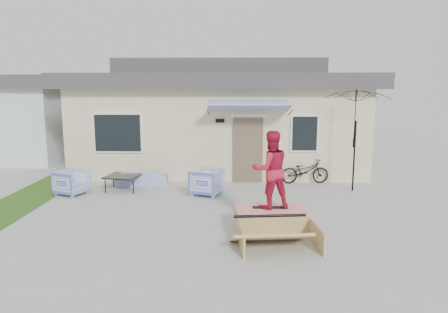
{
  "coord_description": "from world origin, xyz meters",
  "views": [
    {
      "loc": [
        0.59,
        -8.85,
        3.13
      ],
      "look_at": [
        0.3,
        1.8,
        1.3
      ],
      "focal_mm": 33.52,
      "sensor_mm": 36.0,
      "label": 1
    }
  ],
  "objects_px": {
    "skateboard": "(270,207)",
    "patio_umbrella": "(355,133)",
    "bicycle": "(305,168)",
    "coffee_table": "(123,183)",
    "loveseat": "(142,175)",
    "skate_ramp": "(270,220)",
    "skater": "(271,168)",
    "armchair_right": "(206,181)",
    "armchair_left": "(72,181)"
  },
  "relations": [
    {
      "from": "skate_ramp",
      "to": "skater",
      "type": "xyz_separation_m",
      "value": [
        -0.0,
        0.05,
        1.13
      ]
    },
    {
      "from": "patio_umbrella",
      "to": "armchair_left",
      "type": "bearing_deg",
      "value": -175.26
    },
    {
      "from": "loveseat",
      "to": "skater",
      "type": "bearing_deg",
      "value": 126.6
    },
    {
      "from": "coffee_table",
      "to": "skateboard",
      "type": "relative_size",
      "value": 1.21
    },
    {
      "from": "coffee_table",
      "to": "skateboard",
      "type": "xyz_separation_m",
      "value": [
        4.13,
        -3.42,
        0.29
      ]
    },
    {
      "from": "loveseat",
      "to": "coffee_table",
      "type": "xyz_separation_m",
      "value": [
        -0.44,
        -0.63,
        -0.09
      ]
    },
    {
      "from": "skateboard",
      "to": "patio_umbrella",
      "type": "bearing_deg",
      "value": 51.89
    },
    {
      "from": "armchair_left",
      "to": "skater",
      "type": "xyz_separation_m",
      "value": [
        5.46,
        -2.85,
        0.98
      ]
    },
    {
      "from": "bicycle",
      "to": "coffee_table",
      "type": "bearing_deg",
      "value": 94.75
    },
    {
      "from": "bicycle",
      "to": "skate_ramp",
      "type": "xyz_separation_m",
      "value": [
        -1.48,
        -4.49,
        -0.25
      ]
    },
    {
      "from": "armchair_right",
      "to": "coffee_table",
      "type": "distance_m",
      "value": 2.61
    },
    {
      "from": "armchair_right",
      "to": "skate_ramp",
      "type": "distance_m",
      "value": 3.37
    },
    {
      "from": "patio_umbrella",
      "to": "skateboard",
      "type": "height_order",
      "value": "patio_umbrella"
    },
    {
      "from": "loveseat",
      "to": "skater",
      "type": "relative_size",
      "value": 0.96
    },
    {
      "from": "loveseat",
      "to": "skateboard",
      "type": "xyz_separation_m",
      "value": [
        3.7,
        -4.05,
        0.2
      ]
    },
    {
      "from": "armchair_left",
      "to": "skate_ramp",
      "type": "distance_m",
      "value": 6.19
    },
    {
      "from": "coffee_table",
      "to": "skate_ramp",
      "type": "distance_m",
      "value": 5.4
    },
    {
      "from": "skater",
      "to": "loveseat",
      "type": "bearing_deg",
      "value": -61.87
    },
    {
      "from": "skater",
      "to": "patio_umbrella",
      "type": "bearing_deg",
      "value": -142.32
    },
    {
      "from": "coffee_table",
      "to": "skate_ramp",
      "type": "relative_size",
      "value": 0.46
    },
    {
      "from": "armchair_right",
      "to": "skater",
      "type": "height_order",
      "value": "skater"
    },
    {
      "from": "skate_ramp",
      "to": "patio_umbrella",
      "type": "bearing_deg",
      "value": 46.66
    },
    {
      "from": "coffee_table",
      "to": "loveseat",
      "type": "bearing_deg",
      "value": 55.2
    },
    {
      "from": "patio_umbrella",
      "to": "skater",
      "type": "distance_m",
      "value": 4.5
    },
    {
      "from": "armchair_right",
      "to": "patio_umbrella",
      "type": "xyz_separation_m",
      "value": [
        4.34,
        0.61,
        1.33
      ]
    },
    {
      "from": "bicycle",
      "to": "skater",
      "type": "relative_size",
      "value": 0.92
    },
    {
      "from": "armchair_right",
      "to": "skate_ramp",
      "type": "relative_size",
      "value": 0.42
    },
    {
      "from": "coffee_table",
      "to": "skate_ramp",
      "type": "xyz_separation_m",
      "value": [
        4.14,
        -3.47,
        0.02
      ]
    },
    {
      "from": "patio_umbrella",
      "to": "loveseat",
      "type": "bearing_deg",
      "value": 175.4
    },
    {
      "from": "loveseat",
      "to": "armchair_left",
      "type": "height_order",
      "value": "armchair_left"
    },
    {
      "from": "loveseat",
      "to": "armchair_left",
      "type": "bearing_deg",
      "value": 28.5
    },
    {
      "from": "coffee_table",
      "to": "skateboard",
      "type": "distance_m",
      "value": 5.38
    },
    {
      "from": "armchair_left",
      "to": "skateboard",
      "type": "height_order",
      "value": "armchair_left"
    },
    {
      "from": "loveseat",
      "to": "coffee_table",
      "type": "distance_m",
      "value": 0.77
    },
    {
      "from": "patio_umbrella",
      "to": "skater",
      "type": "bearing_deg",
      "value": -128.05
    },
    {
      "from": "loveseat",
      "to": "bicycle",
      "type": "relative_size",
      "value": 1.04
    },
    {
      "from": "armchair_left",
      "to": "coffee_table",
      "type": "bearing_deg",
      "value": -44.55
    },
    {
      "from": "loveseat",
      "to": "skater",
      "type": "distance_m",
      "value": 5.59
    },
    {
      "from": "armchair_right",
      "to": "skater",
      "type": "bearing_deg",
      "value": 47.47
    },
    {
      "from": "bicycle",
      "to": "skate_ramp",
      "type": "relative_size",
      "value": 0.78
    },
    {
      "from": "armchair_left",
      "to": "skateboard",
      "type": "distance_m",
      "value": 6.16
    },
    {
      "from": "armchair_right",
      "to": "skate_ramp",
      "type": "height_order",
      "value": "armchair_right"
    },
    {
      "from": "armchair_left",
      "to": "bicycle",
      "type": "relative_size",
      "value": 0.52
    },
    {
      "from": "patio_umbrella",
      "to": "skate_ramp",
      "type": "height_order",
      "value": "patio_umbrella"
    },
    {
      "from": "loveseat",
      "to": "armchair_left",
      "type": "relative_size",
      "value": 2.02
    },
    {
      "from": "armchair_right",
      "to": "skateboard",
      "type": "height_order",
      "value": "armchair_right"
    },
    {
      "from": "coffee_table",
      "to": "bicycle",
      "type": "relative_size",
      "value": 0.59
    },
    {
      "from": "patio_umbrella",
      "to": "skateboard",
      "type": "bearing_deg",
      "value": -128.05
    },
    {
      "from": "bicycle",
      "to": "patio_umbrella",
      "type": "bearing_deg",
      "value": -130.99
    },
    {
      "from": "skateboard",
      "to": "armchair_right",
      "type": "bearing_deg",
      "value": 118.31
    }
  ]
}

